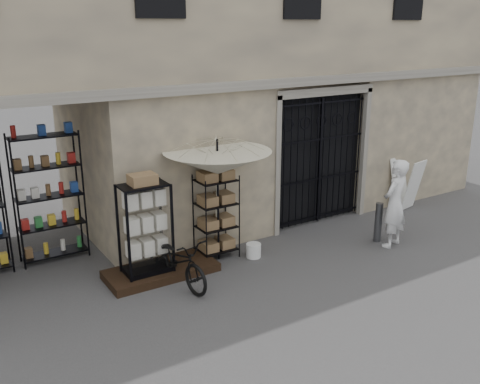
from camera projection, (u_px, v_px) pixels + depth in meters
ground at (318, 275)px, 9.70m from camera, size 80.00×80.00×0.00m
main_building at (207, 17)px, 11.59m from camera, size 14.00×4.00×9.00m
shop_recess at (16, 197)px, 9.23m from camera, size 3.00×1.70×3.00m
shop_shelving at (9, 204)px, 9.68m from camera, size 2.70×0.50×2.50m
iron_gate at (315, 158)px, 11.98m from camera, size 2.50×0.21×3.00m
step_platform at (161, 271)px, 9.71m from camera, size 2.00×0.90×0.15m
display_cabinet at (146, 233)px, 9.31m from camera, size 0.88×0.63×1.75m
wire_rack at (216, 217)px, 10.27m from camera, size 0.84×0.70×1.66m
market_umbrella at (217, 156)px, 9.77m from camera, size 1.81×1.85×2.85m
white_bucket at (254, 250)px, 10.43m from camera, size 0.35×0.35×0.28m
bicycle at (178, 284)px, 9.39m from camera, size 0.72×0.98×1.70m
steel_bollard at (378, 222)px, 11.12m from camera, size 0.19×0.19×0.84m
shopkeeper at (391, 245)px, 11.03m from camera, size 1.16×1.93×0.44m
easel_sign at (406, 184)px, 13.05m from camera, size 0.71×0.78×1.23m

